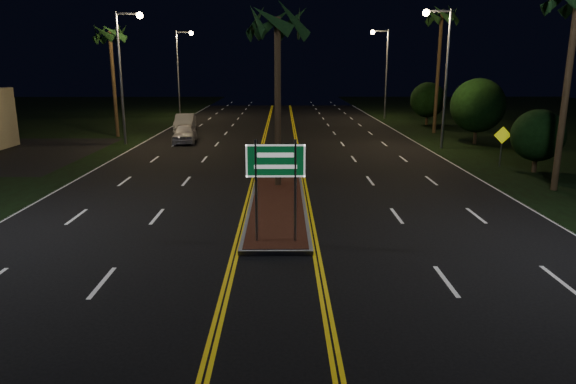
{
  "coord_description": "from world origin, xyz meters",
  "views": [
    {
      "loc": [
        0.22,
        -12.45,
        5.51
      ],
      "look_at": [
        0.37,
        2.1,
        1.9
      ],
      "focal_mm": 32.0,
      "sensor_mm": 36.0,
      "label": 1
    }
  ],
  "objects_px": {
    "shrub_near": "(538,135)",
    "streetlight_left_far": "(181,63)",
    "palm_right_far": "(442,17)",
    "shrub_far": "(428,100)",
    "streetlight_right_far": "(383,63)",
    "car_far": "(185,121)",
    "streetlight_left_mid": "(125,63)",
    "warning_sign": "(502,141)",
    "palm_left_far": "(110,34)",
    "car_near": "(184,132)",
    "median_island": "(277,207)",
    "palm_median": "(277,22)",
    "highway_sign": "(276,170)",
    "shrub_mid": "(478,105)",
    "streetlight_right_mid": "(441,63)"
  },
  "relations": [
    {
      "from": "streetlight_left_mid",
      "to": "warning_sign",
      "type": "height_order",
      "value": "streetlight_left_mid"
    },
    {
      "from": "car_near",
      "to": "car_far",
      "type": "relative_size",
      "value": 0.93
    },
    {
      "from": "streetlight_right_mid",
      "to": "streetlight_left_far",
      "type": "bearing_deg",
      "value": 133.97
    },
    {
      "from": "shrub_mid",
      "to": "streetlight_right_mid",
      "type": "bearing_deg",
      "value": -149.44
    },
    {
      "from": "shrub_mid",
      "to": "car_near",
      "type": "bearing_deg",
      "value": 177.66
    },
    {
      "from": "streetlight_left_mid",
      "to": "shrub_mid",
      "type": "relative_size",
      "value": 1.95
    },
    {
      "from": "streetlight_right_far",
      "to": "warning_sign",
      "type": "bearing_deg",
      "value": -86.46
    },
    {
      "from": "highway_sign",
      "to": "streetlight_right_far",
      "type": "relative_size",
      "value": 0.36
    },
    {
      "from": "palm_left_far",
      "to": "shrub_far",
      "type": "relative_size",
      "value": 2.22
    },
    {
      "from": "shrub_near",
      "to": "streetlight_left_far",
      "type": "bearing_deg",
      "value": 128.79
    },
    {
      "from": "shrub_near",
      "to": "shrub_far",
      "type": "height_order",
      "value": "shrub_far"
    },
    {
      "from": "median_island",
      "to": "streetlight_right_mid",
      "type": "distance_m",
      "value": 19.2
    },
    {
      "from": "streetlight_left_far",
      "to": "warning_sign",
      "type": "relative_size",
      "value": 4.01
    },
    {
      "from": "palm_right_far",
      "to": "shrub_far",
      "type": "relative_size",
      "value": 2.6
    },
    {
      "from": "streetlight_left_mid",
      "to": "palm_right_far",
      "type": "xyz_separation_m",
      "value": [
        23.41,
        6.0,
        3.49
      ]
    },
    {
      "from": "palm_left_far",
      "to": "car_near",
      "type": "distance_m",
      "value": 9.63
    },
    {
      "from": "shrub_near",
      "to": "car_far",
      "type": "relative_size",
      "value": 0.65
    },
    {
      "from": "streetlight_right_far",
      "to": "car_far",
      "type": "height_order",
      "value": "streetlight_right_far"
    },
    {
      "from": "highway_sign",
      "to": "shrub_mid",
      "type": "xyz_separation_m",
      "value": [
        14.0,
        21.2,
        0.32
      ]
    },
    {
      "from": "palm_left_far",
      "to": "shrub_far",
      "type": "distance_m",
      "value": 28.3
    },
    {
      "from": "shrub_mid",
      "to": "streetlight_left_mid",
      "type": "bearing_deg",
      "value": 180.0
    },
    {
      "from": "palm_left_far",
      "to": "highway_sign",
      "type": "bearing_deg",
      "value": -63.08
    },
    {
      "from": "palm_median",
      "to": "car_far",
      "type": "xyz_separation_m",
      "value": [
        -8.13,
        21.06,
        -6.43
      ]
    },
    {
      "from": "palm_right_far",
      "to": "streetlight_right_far",
      "type": "bearing_deg",
      "value": 100.33
    },
    {
      "from": "shrub_far",
      "to": "car_far",
      "type": "xyz_separation_m",
      "value": [
        -21.93,
        -4.44,
        -1.49
      ]
    },
    {
      "from": "streetlight_right_far",
      "to": "palm_right_far",
      "type": "relative_size",
      "value": 0.87
    },
    {
      "from": "streetlight_left_mid",
      "to": "car_near",
      "type": "xyz_separation_m",
      "value": [
        3.68,
        0.86,
        -4.87
      ]
    },
    {
      "from": "streetlight_right_mid",
      "to": "car_near",
      "type": "relative_size",
      "value": 1.91
    },
    {
      "from": "median_island",
      "to": "streetlight_left_mid",
      "type": "relative_size",
      "value": 1.14
    },
    {
      "from": "shrub_near",
      "to": "palm_left_far",
      "type": "bearing_deg",
      "value": 151.97
    },
    {
      "from": "highway_sign",
      "to": "palm_median",
      "type": "bearing_deg",
      "value": 90.0
    },
    {
      "from": "palm_right_far",
      "to": "median_island",
      "type": "bearing_deg",
      "value": -119.1
    },
    {
      "from": "car_near",
      "to": "warning_sign",
      "type": "distance_m",
      "value": 21.4
    },
    {
      "from": "palm_median",
      "to": "car_near",
      "type": "distance_m",
      "value": 17.21
    },
    {
      "from": "palm_median",
      "to": "palm_left_far",
      "type": "relative_size",
      "value": 0.94
    },
    {
      "from": "shrub_near",
      "to": "car_near",
      "type": "xyz_separation_m",
      "value": [
        -20.43,
        10.86,
        -1.16
      ]
    },
    {
      "from": "car_far",
      "to": "warning_sign",
      "type": "bearing_deg",
      "value": -43.15
    },
    {
      "from": "streetlight_left_far",
      "to": "shrub_near",
      "type": "xyz_separation_m",
      "value": [
        24.11,
        -30.0,
        -3.71
      ]
    },
    {
      "from": "highway_sign",
      "to": "streetlight_left_far",
      "type": "xyz_separation_m",
      "value": [
        -10.61,
        41.2,
        3.25
      ]
    },
    {
      "from": "palm_right_far",
      "to": "streetlight_left_far",
      "type": "bearing_deg",
      "value": 149.12
    },
    {
      "from": "shrub_mid",
      "to": "car_far",
      "type": "bearing_deg",
      "value": 161.14
    },
    {
      "from": "streetlight_right_far",
      "to": "streetlight_left_mid",
      "type": "bearing_deg",
      "value": -139.7
    },
    {
      "from": "streetlight_left_mid",
      "to": "streetlight_right_mid",
      "type": "xyz_separation_m",
      "value": [
        21.23,
        -2.0,
        0.0
      ]
    },
    {
      "from": "streetlight_left_mid",
      "to": "car_near",
      "type": "distance_m",
      "value": 6.16
    },
    {
      "from": "streetlight_right_far",
      "to": "shrub_mid",
      "type": "relative_size",
      "value": 1.95
    },
    {
      "from": "car_far",
      "to": "warning_sign",
      "type": "relative_size",
      "value": 2.26
    },
    {
      "from": "streetlight_left_mid",
      "to": "streetlight_right_far",
      "type": "distance_m",
      "value": 27.83
    },
    {
      "from": "streetlight_right_mid",
      "to": "car_far",
      "type": "bearing_deg",
      "value": 152.97
    },
    {
      "from": "streetlight_left_far",
      "to": "car_far",
      "type": "height_order",
      "value": "streetlight_left_far"
    },
    {
      "from": "median_island",
      "to": "palm_left_far",
      "type": "bearing_deg",
      "value": 121.36
    }
  ]
}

